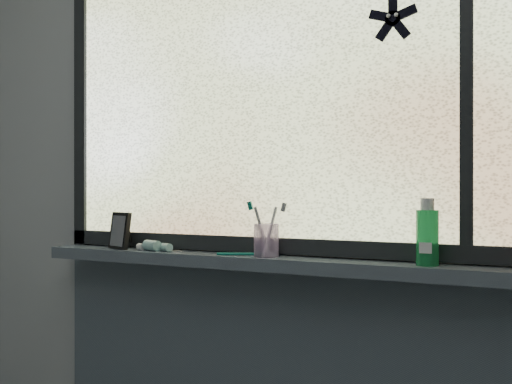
{
  "coord_description": "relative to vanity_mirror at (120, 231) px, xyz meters",
  "views": [
    {
      "loc": [
        0.76,
        -0.38,
        1.22
      ],
      "look_at": [
        0.07,
        1.05,
        1.22
      ],
      "focal_mm": 40.0,
      "sensor_mm": 36.0,
      "label": 1
    }
  ],
  "objects": [
    {
      "name": "wall_back",
      "position": [
        0.54,
        0.09,
        0.17
      ],
      "size": [
        3.0,
        0.01,
        2.5
      ],
      "primitive_type": "cube",
      "color": "#9EA3A8",
      "rests_on": "ground"
    },
    {
      "name": "windowsill",
      "position": [
        0.54,
        0.02,
        -0.08
      ],
      "size": [
        1.62,
        0.14,
        0.04
      ],
      "primitive_type": "cube",
      "color": "#444F5B",
      "rests_on": "wall_back"
    },
    {
      "name": "window_pane",
      "position": [
        0.54,
        0.07,
        0.45
      ],
      "size": [
        1.5,
        0.01,
        1.0
      ],
      "primitive_type": "cube",
      "color": "silver",
      "rests_on": "wall_back"
    },
    {
      "name": "frame_bottom",
      "position": [
        0.54,
        0.07,
        -0.03
      ],
      "size": [
        1.6,
        0.03,
        0.05
      ],
      "primitive_type": "cube",
      "color": "black",
      "rests_on": "windowsill"
    },
    {
      "name": "frame_left",
      "position": [
        -0.24,
        0.07,
        0.45
      ],
      "size": [
        0.05,
        0.03,
        1.1
      ],
      "primitive_type": "cube",
      "color": "black",
      "rests_on": "wall_back"
    },
    {
      "name": "frame_mullion",
      "position": [
        1.14,
        0.07,
        0.45
      ],
      "size": [
        0.03,
        0.03,
        1.0
      ],
      "primitive_type": "cube",
      "color": "black",
      "rests_on": "wall_back"
    },
    {
      "name": "starfish_sticker",
      "position": [
        0.94,
        0.06,
        0.64
      ],
      "size": [
        0.15,
        0.02,
        0.15
      ],
      "primitive_type": null,
      "color": "black",
      "rests_on": "window_pane"
    },
    {
      "name": "vanity_mirror",
      "position": [
        0.0,
        0.0,
        0.0
      ],
      "size": [
        0.11,
        0.08,
        0.13
      ],
      "primitive_type": "cube",
      "rotation": [
        0.0,
        0.0,
        -0.34
      ],
      "color": "black",
      "rests_on": "windowsill"
    },
    {
      "name": "toothpaste_tube",
      "position": [
        0.16,
        -0.0,
        -0.05
      ],
      "size": [
        0.2,
        0.11,
        0.04
      ],
      "primitive_type": null,
      "rotation": [
        0.0,
        0.0,
        -0.37
      ],
      "color": "silver",
      "rests_on": "windowsill"
    },
    {
      "name": "toothbrush_cup",
      "position": [
        0.56,
        0.01,
        -0.01
      ],
      "size": [
        0.09,
        0.09,
        0.1
      ],
      "primitive_type": "cylinder",
      "rotation": [
        0.0,
        0.0,
        0.25
      ],
      "color": "#D5AEE6",
      "rests_on": "windowsill"
    },
    {
      "name": "toothbrush_lying",
      "position": [
        0.48,
        0.01,
        -0.06
      ],
      "size": [
        0.19,
        0.1,
        0.01
      ],
      "primitive_type": null,
      "rotation": [
        0.0,
        0.0,
        0.42
      ],
      "color": "#0C6C5B",
      "rests_on": "windowsill"
    },
    {
      "name": "mouthwash_bottle",
      "position": [
        1.04,
        0.01,
        0.03
      ],
      "size": [
        0.06,
        0.06,
        0.15
      ],
      "primitive_type": "cylinder",
      "rotation": [
        0.0,
        0.0,
        0.07
      ],
      "color": "#1D994D",
      "rests_on": "windowsill"
    }
  ]
}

